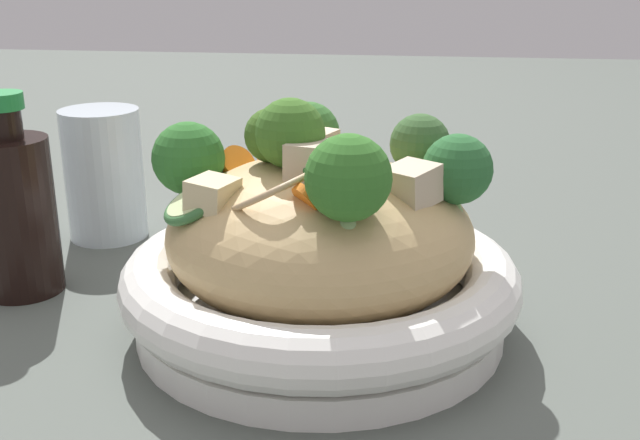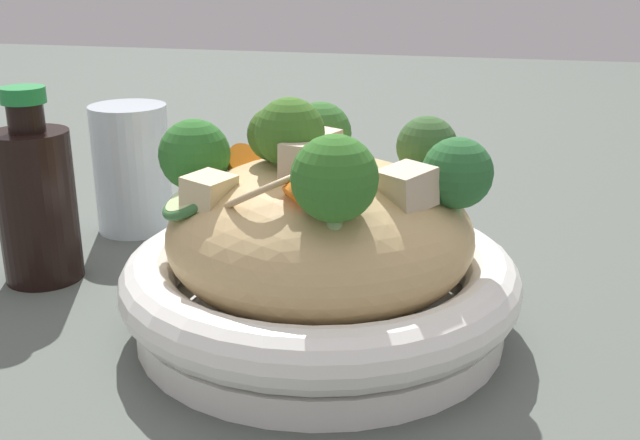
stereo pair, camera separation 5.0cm
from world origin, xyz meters
name	(u,v)px [view 2 (the right image)]	position (x,y,z in m)	size (l,w,h in m)	color
ground_plane	(320,327)	(0.00, 0.00, 0.00)	(3.00, 3.00, 0.00)	#515751
serving_bowl	(320,288)	(0.00, 0.00, 0.03)	(0.27, 0.27, 0.06)	white
noodle_heap	(320,234)	(0.00, 0.00, 0.07)	(0.20, 0.20, 0.11)	tan
broccoli_florets	(322,153)	(-0.01, 0.00, 0.12)	(0.21, 0.23, 0.08)	#97C472
carrot_coins	(300,164)	(-0.01, -0.02, 0.11)	(0.12, 0.11, 0.03)	orange
zucchini_slices	(260,186)	(0.03, -0.03, 0.11)	(0.07, 0.14, 0.05)	beige
chicken_chunks	(318,170)	(0.02, 0.00, 0.12)	(0.09, 0.16, 0.04)	#CBB194
soy_sauce_bottle	(36,201)	(-0.03, -0.23, 0.06)	(0.06, 0.06, 0.15)	black
drinking_glass	(132,168)	(-0.16, -0.21, 0.06)	(0.07, 0.07, 0.12)	silver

